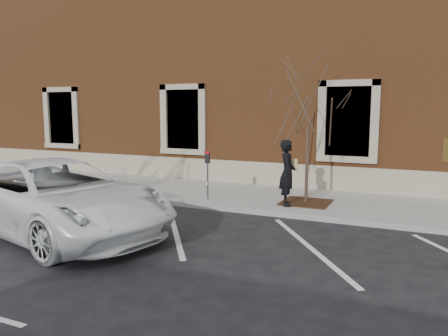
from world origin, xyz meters
The scene contains 10 objects.
ground centered at (0.00, 0.00, 0.00)m, with size 120.00×120.00×0.00m, color #28282B.
sidewalk_near centered at (0.00, 1.75, 0.07)m, with size 40.00×3.50×0.15m, color #B3B1A8.
curb_near centered at (0.00, -0.05, 0.07)m, with size 40.00×0.12×0.15m, color #9E9E99.
parking_stripes centered at (0.00, -2.20, 0.00)m, with size 28.00×4.40×0.01m, color silver, non-canonical shape.
building_civic centered at (0.00, 7.74, 4.00)m, with size 40.00×8.62×8.00m.
man centered at (1.87, 0.70, 1.06)m, with size 0.66×0.44×1.82m, color black.
parking_meter centered at (-0.49, 0.51, 1.13)m, with size 0.13×0.10×1.42m.
tree_grate centered at (2.27, 1.23, 0.17)m, with size 1.32×1.32×0.03m, color #432415.
sapling centered at (2.27, 1.23, 2.91)m, with size 2.37×2.37×3.95m.
white_truck centered at (-2.26, -3.58, 0.83)m, with size 2.77×6.01×1.67m, color white.
Camera 1 is at (5.19, -10.78, 2.83)m, focal length 35.00 mm.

